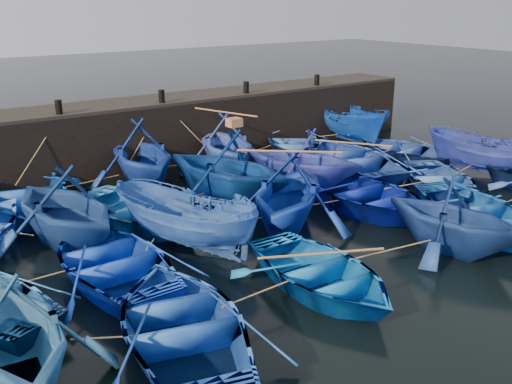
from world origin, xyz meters
TOP-DOWN VIEW (x-y plane):
  - ground at (0.00, 0.00)m, footprint 120.00×120.00m
  - quay_wall at (0.00, 10.50)m, footprint 26.00×2.50m
  - quay_top at (0.00, 10.50)m, footprint 26.00×2.50m
  - bollard_1 at (-4.00, 9.60)m, footprint 0.24×0.24m
  - bollard_2 at (0.00, 9.60)m, footprint 0.24×0.24m
  - bollard_3 at (4.00, 9.60)m, footprint 0.24×0.24m
  - bollard_4 at (8.00, 9.60)m, footprint 0.24×0.24m
  - boat_1 at (-5.95, 7.58)m, footprint 5.05×6.19m
  - boat_2 at (-1.76, 7.89)m, footprint 4.74×5.26m
  - boat_3 at (1.68, 7.62)m, footprint 4.95×5.35m
  - boat_4 at (5.63, 8.37)m, footprint 5.83×6.04m
  - boat_5 at (8.92, 8.08)m, footprint 2.76×5.24m
  - boat_7 at (-5.72, 4.06)m, footprint 4.69×5.21m
  - boat_8 at (-3.51, 4.26)m, footprint 4.81×5.75m
  - boat_9 at (-0.30, 4.42)m, footprint 5.55×5.98m
  - boat_10 at (2.74, 4.18)m, footprint 5.33×5.55m
  - boat_11 at (5.61, 4.64)m, footprint 5.41×6.49m
  - boat_12 at (8.75, 4.72)m, footprint 3.77×4.83m
  - boat_14 at (-5.46, 1.51)m, footprint 3.65×5.04m
  - boat_15 at (-3.22, 1.99)m, footprint 3.53×4.69m
  - boat_16 at (0.02, 1.59)m, footprint 5.87×5.80m
  - boat_17 at (3.00, 1.38)m, footprint 3.79×5.28m
  - boat_18 at (6.45, 1.12)m, footprint 4.97×5.40m
  - boat_19 at (9.50, 1.42)m, footprint 3.46×4.76m
  - boat_20 at (-8.30, -1.34)m, footprint 3.68×4.16m
  - boat_21 at (-5.40, -1.97)m, footprint 4.74×5.75m
  - boat_22 at (-1.72, -1.86)m, footprint 3.38×4.61m
  - boat_23 at (2.64, -2.22)m, footprint 3.99×4.44m
  - boat_24 at (4.55, -1.70)m, footprint 5.27×6.12m
  - wooden_crate at (0.00, 4.42)m, footprint 0.44×0.38m
  - mooring_ropes at (0.16, 5.02)m, footprint 18.46×11.83m
  - loose_oars at (1.40, 3.00)m, footprint 9.58×11.56m

SIDE VIEW (x-z plane):
  - ground at x=0.00m, z-range 0.00..0.00m
  - boat_18 at x=6.45m, z-range 0.00..0.91m
  - boat_12 at x=8.75m, z-range 0.00..0.92m
  - boat_22 at x=-1.72m, z-range 0.00..0.93m
  - boat_4 at x=5.63m, z-range 0.00..1.02m
  - boat_8 at x=-3.51m, z-range 0.00..1.02m
  - boat_14 at x=-5.46m, z-range 0.00..1.03m
  - boat_21 at x=-5.40m, z-range 0.00..1.04m
  - boat_24 at x=4.55m, z-range 0.00..1.07m
  - boat_17 at x=3.00m, z-range 0.00..1.09m
  - boat_1 at x=-5.95m, z-range 0.00..1.13m
  - boat_11 at x=5.61m, z-range 0.00..1.16m
  - boat_15 at x=-3.22m, z-range 0.00..1.71m
  - boat_19 at x=9.50m, z-range 0.00..1.73m
  - mooring_ropes at x=0.16m, z-range -0.17..1.93m
  - boat_5 at x=8.92m, z-range 0.00..1.93m
  - boat_20 at x=-8.30m, z-range 0.00..2.04m
  - boat_23 at x=2.64m, z-range 0.00..2.07m
  - boat_10 at x=2.74m, z-range 0.00..2.25m
  - boat_3 at x=1.68m, z-range 0.00..2.33m
  - boat_16 at x=0.02m, z-range 0.00..2.34m
  - boat_7 at x=-5.72m, z-range 0.00..2.41m
  - boat_2 at x=-1.76m, z-range 0.00..2.44m
  - quay_wall at x=0.00m, z-range 0.00..2.50m
  - boat_9 at x=-0.30m, z-range 0.00..2.59m
  - loose_oars at x=1.40m, z-range 0.99..2.46m
  - quay_top at x=0.00m, z-range 2.50..2.62m
  - wooden_crate at x=0.00m, z-range 2.59..2.86m
  - bollard_1 at x=-4.00m, z-range 2.62..3.12m
  - bollard_2 at x=0.00m, z-range 2.62..3.12m
  - bollard_3 at x=4.00m, z-range 2.62..3.12m
  - bollard_4 at x=8.00m, z-range 2.62..3.12m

